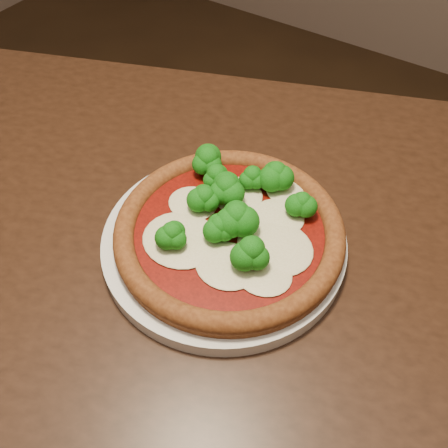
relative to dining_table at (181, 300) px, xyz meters
The scene contains 3 objects.
dining_table is the anchor object (origin of this frame).
plate 0.13m from the dining_table, 37.33° to the left, with size 0.28×0.28×0.02m, color silver.
pizza 0.16m from the dining_table, 39.56° to the left, with size 0.26×0.26×0.06m.
Camera 1 is at (0.31, -0.12, 1.21)m, focal length 40.00 mm.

